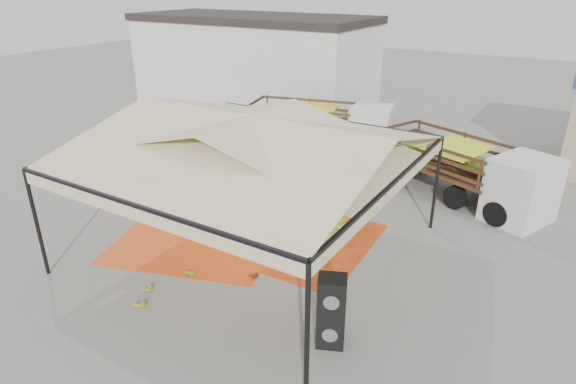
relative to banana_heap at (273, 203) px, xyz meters
The scene contains 17 objects.
ground 2.01m from the banana_heap, 72.90° to the right, with size 90.00×90.00×0.00m, color slate.
canopy_tent 3.33m from the banana_heap, 72.90° to the right, with size 8.10×8.10×4.00m.
building_white 15.54m from the banana_heap, 127.80° to the left, with size 14.30×6.30×5.40m.
tarp_left 2.56m from the banana_heap, 122.00° to the right, with size 4.70×4.47×0.01m, color #EB4016.
tarp_right 1.68m from the banana_heap, 25.86° to the right, with size 4.11×4.31×0.01m, color #C55612.
banana_heap is the anchor object (origin of this frame).
hand_yellow_a 5.57m from the banana_heap, 93.16° to the right, with size 0.49×0.40×0.22m, color gold.
hand_yellow_b 5.08m from the banana_heap, 97.13° to the right, with size 0.47×0.38×0.21m, color gold.
hand_red_a 3.38m from the banana_heap, 66.47° to the right, with size 0.40×0.33×0.18m, color #571E14.
hand_red_b 4.27m from the banana_heap, 36.07° to the right, with size 0.48×0.39×0.22m, color #582514.
hand_green 3.85m from the banana_heap, 92.79° to the right, with size 0.41×0.34×0.19m, color #577B19.
hanging_bunches 3.36m from the banana_heap, 65.79° to the right, with size 1.74×0.24×0.20m.
speaker_stack 6.03m from the banana_heap, 44.95° to the right, with size 0.76×0.73×1.67m.
banana_leaves 1.90m from the banana_heap, 160.29° to the right, with size 0.96×1.36×3.70m, color #30711E, non-canonical shape.
vendor 2.89m from the banana_heap, 30.48° to the left, with size 0.62×0.40×1.69m, color slate.
truck_left 7.43m from the banana_heap, 104.54° to the left, with size 6.64×3.58×2.17m.
truck_right 7.03m from the banana_heap, 45.05° to the left, with size 6.49×4.25×2.11m.
Camera 1 is at (7.26, -9.93, 7.25)m, focal length 30.00 mm.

